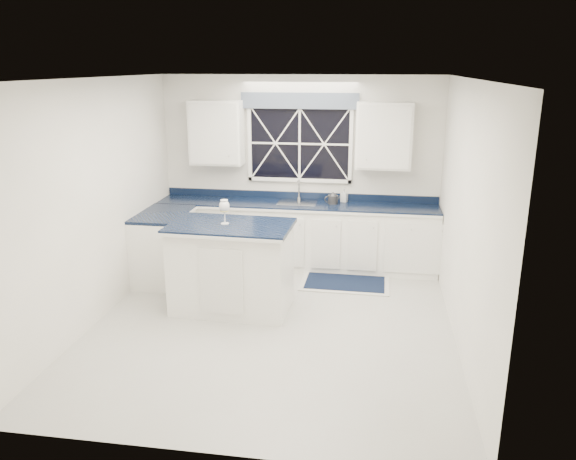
% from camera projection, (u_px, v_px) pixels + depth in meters
% --- Properties ---
extents(ground, '(4.50, 4.50, 0.00)m').
position_uv_depth(ground, '(273.00, 324.00, 6.38)').
color(ground, '#ADAEA9').
rests_on(ground, ground).
extents(back_wall, '(4.00, 0.10, 2.70)m').
position_uv_depth(back_wall, '(300.00, 171.00, 8.12)').
color(back_wall, white).
rests_on(back_wall, ground).
extents(base_cabinets, '(3.99, 1.60, 0.90)m').
position_uv_depth(base_cabinets, '(272.00, 239.00, 7.99)').
color(base_cabinets, white).
rests_on(base_cabinets, ground).
extents(countertop, '(3.98, 0.64, 0.04)m').
position_uv_depth(countertop, '(297.00, 205.00, 7.96)').
color(countertop, black).
rests_on(countertop, base_cabinets).
extents(dishwasher, '(0.60, 0.58, 0.82)m').
position_uv_depth(dishwasher, '(223.00, 235.00, 8.27)').
color(dishwasher, black).
rests_on(dishwasher, ground).
extents(window, '(1.65, 0.09, 1.26)m').
position_uv_depth(window, '(300.00, 138.00, 7.94)').
color(window, black).
rests_on(window, ground).
extents(upper_cabinets, '(3.10, 0.34, 0.90)m').
position_uv_depth(upper_cabinets, '(298.00, 134.00, 7.81)').
color(upper_cabinets, white).
rests_on(upper_cabinets, ground).
extents(faucet, '(0.05, 0.20, 0.30)m').
position_uv_depth(faucet, '(299.00, 189.00, 8.10)').
color(faucet, '#AFAFB2').
rests_on(faucet, countertop).
extents(island, '(1.45, 0.91, 1.06)m').
position_uv_depth(island, '(232.00, 267.00, 6.64)').
color(island, white).
rests_on(island, ground).
extents(rug, '(1.19, 0.73, 0.02)m').
position_uv_depth(rug, '(345.00, 283.00, 7.54)').
color(rug, beige).
rests_on(rug, ground).
extents(kettle, '(0.23, 0.19, 0.17)m').
position_uv_depth(kettle, '(333.00, 198.00, 7.91)').
color(kettle, '#323234').
rests_on(kettle, countertop).
extents(wine_glass, '(0.12, 0.12, 0.29)m').
position_uv_depth(wine_glass, '(224.00, 207.00, 6.44)').
color(wine_glass, white).
rests_on(wine_glass, island).
extents(soap_bottle, '(0.11, 0.11, 0.19)m').
position_uv_depth(soap_bottle, '(344.00, 195.00, 8.02)').
color(soap_bottle, silver).
rests_on(soap_bottle, countertop).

